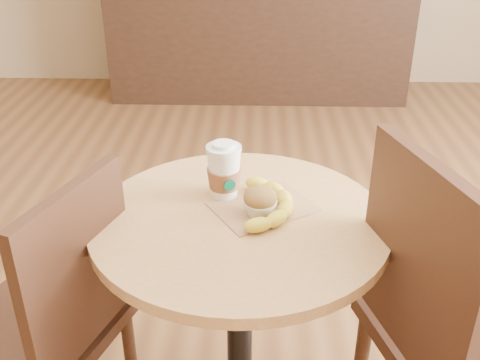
{
  "coord_description": "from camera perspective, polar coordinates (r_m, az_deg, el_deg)",
  "views": [
    {
      "loc": [
        -0.01,
        -1.1,
        1.47
      ],
      "look_at": [
        -0.05,
        0.12,
        0.83
      ],
      "focal_mm": 42.0,
      "sensor_mm": 36.0,
      "label": 1
    }
  ],
  "objects": [
    {
      "name": "chair_left",
      "position": [
        1.53,
        -18.68,
        -13.59
      ],
      "size": [
        0.51,
        0.51,
        0.9
      ],
      "rotation": [
        0.0,
        0.0,
        -1.91
      ],
      "color": "#382013",
      "rests_on": "ground"
    },
    {
      "name": "muffin",
      "position": [
        1.36,
        2.06,
        -2.2
      ],
      "size": [
        0.08,
        0.08,
        0.08
      ],
      "color": "silver",
      "rests_on": "kraft_bag"
    },
    {
      "name": "coffee_cup",
      "position": [
        1.44,
        -1.64,
        0.75
      ],
      "size": [
        0.09,
        0.09,
        0.15
      ],
      "rotation": [
        0.0,
        0.0,
        0.39
      ],
      "color": "silver",
      "rests_on": "cafe_table"
    },
    {
      "name": "chair_right",
      "position": [
        1.44,
        20.85,
        -14.22
      ],
      "size": [
        0.55,
        0.55,
        1.0
      ],
      "rotation": [
        0.0,
        0.0,
        1.86
      ],
      "color": "#382013",
      "rests_on": "ground"
    },
    {
      "name": "kraft_bag",
      "position": [
        1.42,
        2.36,
        -2.74
      ],
      "size": [
        0.3,
        0.28,
        0.0
      ],
      "primitive_type": "cube",
      "rotation": [
        0.0,
        0.0,
        0.55
      ],
      "color": "#956E48",
      "rests_on": "cafe_table"
    },
    {
      "name": "service_counter",
      "position": [
        4.38,
        1.95,
        15.33
      ],
      "size": [
        2.3,
        0.65,
        1.04
      ],
      "color": "black",
      "rests_on": "ground"
    },
    {
      "name": "cafe_table",
      "position": [
        1.5,
        -0.05,
        -10.42
      ],
      "size": [
        0.73,
        0.73,
        0.75
      ],
      "color": "black",
      "rests_on": "ground"
    },
    {
      "name": "banana",
      "position": [
        1.39,
        3.21,
        -2.39
      ],
      "size": [
        0.16,
        0.28,
        0.04
      ],
      "primitive_type": null,
      "rotation": [
        0.0,
        0.0,
        -0.08
      ],
      "color": "gold",
      "rests_on": "kraft_bag"
    }
  ]
}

